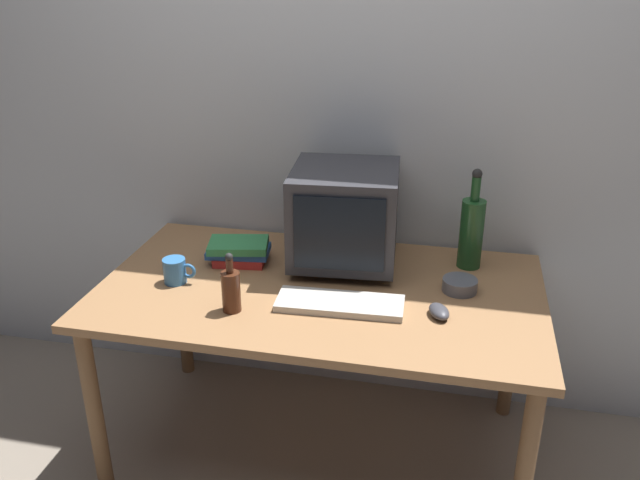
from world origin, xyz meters
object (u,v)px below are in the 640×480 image
mug (175,271)px  computer_mouse (439,311)px  bottle_short (231,289)px  book_stack (239,251)px  keyboard (340,304)px  cd_spindle (460,285)px  bottle_tall (472,231)px  crt_monitor (345,216)px

mug → computer_mouse: bearing=-2.6°
computer_mouse → bottle_short: 0.68m
book_stack → mug: size_ratio=2.06×
keyboard → mug: 0.60m
cd_spindle → bottle_short: bearing=-157.8°
keyboard → bottle_short: 0.36m
bottle_tall → cd_spindle: bottle_tall is taller
computer_mouse → cd_spindle: size_ratio=0.83×
keyboard → mug: bearing=172.5°
bottle_tall → mug: bearing=-160.6°
keyboard → book_stack: 0.51m
keyboard → cd_spindle: bearing=24.5°
crt_monitor → bottle_short: (-0.29, -0.43, -0.12)m
cd_spindle → mug: bearing=-171.4°
crt_monitor → bottle_short: bearing=-124.4°
crt_monitor → book_stack: crt_monitor is taller
bottle_tall → cd_spindle: bearing=-97.5°
bottle_short → keyboard: bearing=16.0°
bottle_tall → cd_spindle: 0.24m
bottle_short → book_stack: bottle_short is taller
mug → cd_spindle: mug is taller
keyboard → mug: (-0.60, 0.05, 0.03)m
computer_mouse → bottle_tall: bottle_tall is taller
keyboard → mug: mug is taller
keyboard → book_stack: (-0.44, 0.26, 0.03)m
computer_mouse → mug: bearing=155.1°
crt_monitor → bottle_tall: 0.47m
bottle_tall → mug: size_ratio=3.16×
computer_mouse → mug: (-0.92, 0.04, 0.03)m
bottle_tall → book_stack: 0.87m
bottle_short → cd_spindle: bottle_short is taller
crt_monitor → mug: bearing=-153.0°
keyboard → bottle_tall: bottle_tall is taller
book_stack → cd_spindle: 0.82m
crt_monitor → bottle_tall: (0.46, 0.07, -0.05)m
computer_mouse → bottle_tall: size_ratio=0.26×
computer_mouse → bottle_short: size_ratio=0.49×
bottle_short → crt_monitor: bearing=55.6°
book_stack → computer_mouse: bearing=-18.2°
mug → bottle_short: bearing=-29.5°
crt_monitor → book_stack: bearing=-169.2°
keyboard → computer_mouse: size_ratio=4.20×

